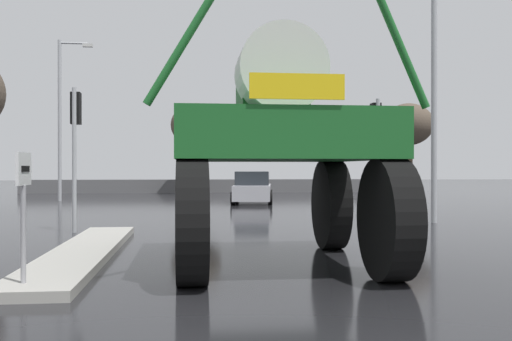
% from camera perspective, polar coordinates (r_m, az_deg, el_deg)
% --- Properties ---
extents(ground_plane, '(120.00, 120.00, 0.00)m').
position_cam_1_polar(ground_plane, '(22.28, -3.52, -4.08)').
color(ground_plane, black).
extents(median_island, '(1.11, 7.96, 0.15)m').
position_cam_1_polar(median_island, '(11.74, -16.45, -7.62)').
color(median_island, '#9E9B93').
rests_on(median_island, ground).
extents(lane_arrow_sign, '(0.07, 0.60, 1.74)m').
position_cam_1_polar(lane_arrow_sign, '(8.37, -21.71, -2.05)').
color(lane_arrow_sign, '#99999E').
rests_on(lane_arrow_sign, median_island).
extents(oversize_sprayer, '(4.17, 5.40, 4.58)m').
position_cam_1_polar(oversize_sprayer, '(10.26, 1.85, 2.15)').
color(oversize_sprayer, black).
rests_on(oversize_sprayer, ground).
extents(sedan_ahead, '(2.33, 4.30, 1.52)m').
position_cam_1_polar(sedan_ahead, '(27.87, -0.34, -1.74)').
color(sedan_ahead, '#B7B7BF').
rests_on(sedan_ahead, ground).
extents(traffic_signal_near_left, '(0.24, 0.54, 3.77)m').
position_cam_1_polar(traffic_signal_near_left, '(16.09, -17.18, 4.06)').
color(traffic_signal_near_left, '#A8AAAF').
rests_on(traffic_signal_near_left, ground).
extents(traffic_signal_near_right, '(0.24, 0.54, 3.59)m').
position_cam_1_polar(traffic_signal_near_right, '(16.59, 11.63, 3.47)').
color(traffic_signal_near_right, '#A8AAAF').
rests_on(traffic_signal_near_right, ground).
extents(streetlight_near_right, '(1.92, 0.24, 8.50)m').
position_cam_1_polar(streetlight_near_right, '(18.98, 17.35, 9.41)').
color(streetlight_near_right, '#A8AAAF').
rests_on(streetlight_near_right, ground).
extents(streetlight_far_left, '(1.74, 0.24, 8.22)m').
position_cam_1_polar(streetlight_far_left, '(31.56, -18.37, 5.43)').
color(streetlight_far_left, '#A8AAAF').
rests_on(streetlight_far_left, ground).
extents(bare_tree_right, '(2.54, 2.54, 5.01)m').
position_cam_1_polar(bare_tree_right, '(31.13, 14.63, 4.21)').
color(bare_tree_right, '#473828').
rests_on(bare_tree_right, ground).
extents(bare_tree_far_center, '(3.21, 3.21, 5.77)m').
position_cam_1_polar(bare_tree_far_center, '(37.14, -5.84, 4.36)').
color(bare_tree_far_center, '#473828').
rests_on(bare_tree_far_center, ground).
extents(roadside_barrier, '(24.92, 0.24, 0.90)m').
position_cam_1_polar(roadside_barrier, '(39.94, -4.72, -1.52)').
color(roadside_barrier, '#59595B').
rests_on(roadside_barrier, ground).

